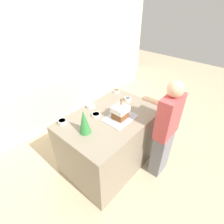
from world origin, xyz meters
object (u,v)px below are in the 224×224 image
(gingerbread_house, at_px, (120,112))
(decorative_tree, at_px, (84,122))
(candy_bowl_center_rear, at_px, (116,91))
(person, at_px, (165,131))
(candy_bowl_near_tray_right, at_px, (128,99))
(candy_bowl_far_left, at_px, (96,115))
(baking_tray, at_px, (120,118))
(candy_bowl_front_corner, at_px, (62,122))
(candy_bowl_far_right, at_px, (91,106))

(gingerbread_house, relative_size, decorative_tree, 0.81)
(gingerbread_house, xyz_separation_m, candy_bowl_center_rear, (0.55, 0.53, -0.08))
(gingerbread_house, relative_size, person, 0.17)
(candy_bowl_near_tray_right, xyz_separation_m, candy_bowl_far_left, (-0.64, 0.09, -0.01))
(baking_tray, bearing_deg, candy_bowl_near_tray_right, 24.36)
(baking_tray, height_order, candy_bowl_near_tray_right, candy_bowl_near_tray_right)
(gingerbread_house, height_order, person, person)
(decorative_tree, bearing_deg, candy_bowl_near_tray_right, 3.40)
(candy_bowl_front_corner, bearing_deg, person, -49.71)
(baking_tray, xyz_separation_m, person, (0.30, -0.56, -0.12))
(decorative_tree, relative_size, candy_bowl_far_right, 2.44)
(candy_bowl_far_left, bearing_deg, candy_bowl_center_rear, 17.89)
(baking_tray, distance_m, candy_bowl_center_rear, 0.76)
(decorative_tree, bearing_deg, candy_bowl_front_corner, 103.72)
(decorative_tree, distance_m, candy_bowl_far_right, 0.59)
(gingerbread_house, xyz_separation_m, candy_bowl_near_tray_right, (0.46, 0.21, -0.08))
(baking_tray, xyz_separation_m, decorative_tree, (-0.51, 0.15, 0.16))
(candy_bowl_front_corner, distance_m, person, 1.41)
(candy_bowl_far_right, bearing_deg, candy_bowl_near_tray_right, -30.64)
(baking_tray, xyz_separation_m, gingerbread_house, (0.00, 0.00, 0.10))
(baking_tray, relative_size, gingerbread_house, 1.64)
(candy_bowl_center_rear, bearing_deg, candy_bowl_far_right, -179.25)
(baking_tray, distance_m, candy_bowl_far_right, 0.53)
(baking_tray, relative_size, candy_bowl_center_rear, 3.84)
(baking_tray, xyz_separation_m, candy_bowl_far_right, (-0.07, 0.52, 0.02))
(candy_bowl_near_tray_right, bearing_deg, candy_bowl_far_right, 149.36)
(baking_tray, distance_m, person, 0.65)
(gingerbread_house, xyz_separation_m, candy_bowl_far_left, (-0.18, 0.29, -0.09))
(gingerbread_house, relative_size, candy_bowl_center_rear, 2.34)
(baking_tray, bearing_deg, gingerbread_house, 30.40)
(candy_bowl_near_tray_right, bearing_deg, gingerbread_house, -155.65)
(baking_tray, height_order, decorative_tree, decorative_tree)
(candy_bowl_center_rear, distance_m, person, 1.13)
(baking_tray, distance_m, candy_bowl_front_corner, 0.79)
(baking_tray, height_order, person, person)
(decorative_tree, distance_m, candy_bowl_center_rear, 1.14)
(candy_bowl_far_left, bearing_deg, gingerbread_house, -57.75)
(gingerbread_house, distance_m, candy_bowl_center_rear, 0.76)
(baking_tray, bearing_deg, candy_bowl_far_right, 98.02)
(candy_bowl_near_tray_right, height_order, candy_bowl_center_rear, candy_bowl_near_tray_right)
(gingerbread_house, height_order, candy_bowl_near_tray_right, gingerbread_house)
(baking_tray, height_order, gingerbread_house, gingerbread_house)
(gingerbread_house, xyz_separation_m, candy_bowl_far_right, (-0.07, 0.52, -0.08))
(candy_bowl_far_right, distance_m, person, 1.15)
(candy_bowl_front_corner, distance_m, candy_bowl_center_rear, 1.15)
(candy_bowl_far_left, bearing_deg, candy_bowl_far_right, 64.16)
(candy_bowl_center_rear, bearing_deg, baking_tray, -136.04)
(decorative_tree, bearing_deg, candy_bowl_far_right, 40.09)
(candy_bowl_near_tray_right, height_order, candy_bowl_front_corner, candy_bowl_front_corner)
(baking_tray, height_order, candy_bowl_far_right, candy_bowl_far_right)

